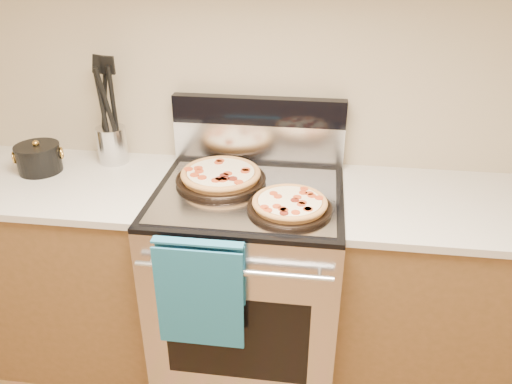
# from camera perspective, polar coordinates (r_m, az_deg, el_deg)

# --- Properties ---
(wall_back) EXTENTS (4.00, 0.00, 4.00)m
(wall_back) POSITION_cam_1_polar(r_m,az_deg,el_deg) (2.19, 0.45, 14.34)
(wall_back) COLOR tan
(wall_back) RESTS_ON ground
(range_body) EXTENTS (0.76, 0.68, 0.90)m
(range_body) POSITION_cam_1_polar(r_m,az_deg,el_deg) (2.26, -0.79, -10.64)
(range_body) COLOR #B7B7BC
(range_body) RESTS_ON ground
(oven_window) EXTENTS (0.56, 0.01, 0.40)m
(oven_window) POSITION_cam_1_polar(r_m,az_deg,el_deg) (2.01, -2.25, -16.46)
(oven_window) COLOR black
(oven_window) RESTS_ON range_body
(cooktop) EXTENTS (0.76, 0.68, 0.02)m
(cooktop) POSITION_cam_1_polar(r_m,az_deg,el_deg) (2.01, -0.87, -0.26)
(cooktop) COLOR black
(cooktop) RESTS_ON range_body
(backsplash_lower) EXTENTS (0.76, 0.06, 0.18)m
(backsplash_lower) POSITION_cam_1_polar(r_m,az_deg,el_deg) (2.25, 0.29, 5.64)
(backsplash_lower) COLOR silver
(backsplash_lower) RESTS_ON cooktop
(backsplash_upper) EXTENTS (0.76, 0.06, 0.12)m
(backsplash_upper) POSITION_cam_1_polar(r_m,az_deg,el_deg) (2.20, 0.29, 9.27)
(backsplash_upper) COLOR black
(backsplash_upper) RESTS_ON backsplash_lower
(oven_handle) EXTENTS (0.70, 0.03, 0.03)m
(oven_handle) POSITION_cam_1_polar(r_m,az_deg,el_deg) (1.76, -2.68, -9.09)
(oven_handle) COLOR silver
(oven_handle) RESTS_ON range_body
(dish_towel) EXTENTS (0.32, 0.05, 0.42)m
(dish_towel) POSITION_cam_1_polar(r_m,az_deg,el_deg) (1.84, -6.37, -11.26)
(dish_towel) COLOR #1B6389
(dish_towel) RESTS_ON oven_handle
(foil_sheet) EXTENTS (0.70, 0.55, 0.01)m
(foil_sheet) POSITION_cam_1_polar(r_m,az_deg,el_deg) (1.98, -1.00, -0.32)
(foil_sheet) COLOR gray
(foil_sheet) RESTS_ON cooktop
(cabinet_left) EXTENTS (1.00, 0.62, 0.88)m
(cabinet_left) POSITION_cam_1_polar(r_m,az_deg,el_deg) (2.55, -20.85, -8.08)
(cabinet_left) COLOR brown
(cabinet_left) RESTS_ON ground
(countertop_left) EXTENTS (1.02, 0.64, 0.03)m
(countertop_left) POSITION_cam_1_polar(r_m,az_deg,el_deg) (2.33, -22.68, 1.13)
(countertop_left) COLOR beige
(countertop_left) RESTS_ON cabinet_left
(cabinet_right) EXTENTS (1.00, 0.62, 0.88)m
(cabinet_right) POSITION_cam_1_polar(r_m,az_deg,el_deg) (2.36, 21.48, -11.44)
(cabinet_right) COLOR brown
(cabinet_right) RESTS_ON ground
(countertop_right) EXTENTS (1.02, 0.64, 0.03)m
(countertop_right) POSITION_cam_1_polar(r_m,az_deg,el_deg) (2.12, 23.55, -1.71)
(countertop_right) COLOR beige
(countertop_right) RESTS_ON cabinet_right
(pepperoni_pizza_back) EXTENTS (0.45, 0.45, 0.05)m
(pepperoni_pizza_back) POSITION_cam_1_polar(r_m,az_deg,el_deg) (2.08, -4.04, 1.85)
(pepperoni_pizza_back) COLOR #AA6933
(pepperoni_pizza_back) RESTS_ON foil_sheet
(pepperoni_pizza_front) EXTENTS (0.39, 0.39, 0.04)m
(pepperoni_pizza_front) POSITION_cam_1_polar(r_m,az_deg,el_deg) (1.86, 3.88, -1.42)
(pepperoni_pizza_front) COLOR #AA6933
(pepperoni_pizza_front) RESTS_ON foil_sheet
(utensil_crock) EXTENTS (0.16, 0.16, 0.17)m
(utensil_crock) POSITION_cam_1_polar(r_m,az_deg,el_deg) (2.37, -16.08, 5.21)
(utensil_crock) COLOR silver
(utensil_crock) RESTS_ON countertop_left
(saucepan) EXTENTS (0.24, 0.24, 0.11)m
(saucepan) POSITION_cam_1_polar(r_m,az_deg,el_deg) (2.39, -23.55, 3.44)
(saucepan) COLOR black
(saucepan) RESTS_ON countertop_left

